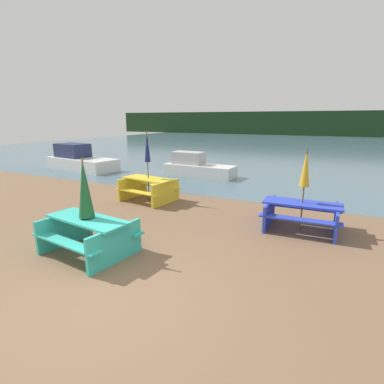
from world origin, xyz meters
The scene contains 11 objects.
ground_plane centered at (0.00, 0.00, 0.00)m, with size 60.00×60.00×0.00m, color brown.
water centered at (0.00, 31.61, 0.00)m, with size 60.00×50.00×0.00m.
far_treeline centered at (0.00, 51.61, 2.00)m, with size 80.00×1.60×4.00m.
picnic_table_teal centered at (-1.54, 1.17, 0.47)m, with size 2.05×1.60×0.77m.
picnic_table_blue centered at (2.30, 4.60, 0.45)m, with size 1.94×1.44×0.72m.
picnic_table_yellow centered at (-2.80, 5.21, 0.48)m, with size 1.99×1.62×0.80m.
umbrella_darkgreen centered at (-1.54, 1.17, 1.41)m, with size 0.32×0.32×2.03m.
umbrella_gold centered at (2.30, 4.60, 1.58)m, with size 0.24×0.24×2.07m.
umbrella_navy centered at (-2.80, 5.21, 1.82)m, with size 0.20×0.20×2.38m.
boat centered at (-3.31, 10.13, 0.43)m, with size 3.58×1.34×1.17m.
boat_second centered at (-10.05, 9.01, 0.51)m, with size 4.50×2.20×1.41m.
Camera 1 is at (3.04, -3.14, 2.78)m, focal length 28.00 mm.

